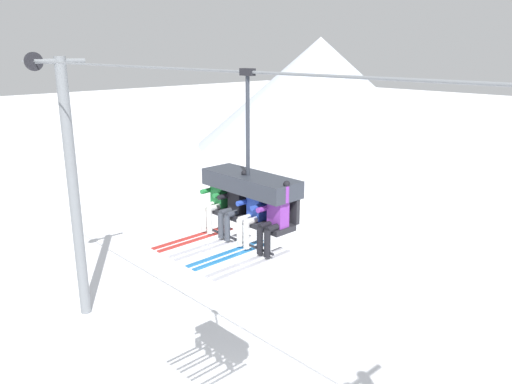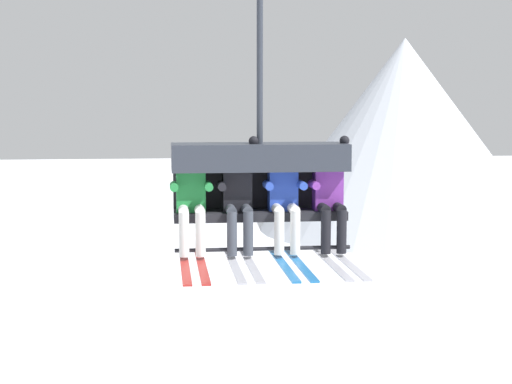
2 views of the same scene
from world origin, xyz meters
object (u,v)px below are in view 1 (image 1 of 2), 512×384
object	(u,v)px
chairlift_chair	(251,189)
skier_blue	(252,212)
lift_tower_near	(73,187)
skier_black	(233,204)
skier_green	(215,199)
skier_purple	(273,217)

from	to	relation	value
chairlift_chair	skier_blue	xyz separation A→B (m)	(0.26, -0.22, -0.31)
lift_tower_near	skier_black	xyz separation A→B (m)	(9.30, -0.92, 1.72)
skier_black	skier_blue	bearing A→B (deg)	-0.76
lift_tower_near	chairlift_chair	xyz separation A→B (m)	(9.56, -0.71, 2.01)
skier_green	skier_purple	xyz separation A→B (m)	(1.55, 0.01, 0.02)
lift_tower_near	skier_green	xyz separation A→B (m)	(8.78, -0.93, 1.70)
chairlift_chair	skier_green	bearing A→B (deg)	-164.06
skier_black	skier_green	bearing A→B (deg)	-179.25
skier_green	skier_purple	bearing A→B (deg)	0.25
skier_green	skier_purple	distance (m)	1.55
lift_tower_near	skier_purple	distance (m)	10.52
skier_purple	skier_blue	bearing A→B (deg)	-179.25
chairlift_chair	skier_purple	xyz separation A→B (m)	(0.78, -0.21, -0.29)
lift_tower_near	skier_green	world-z (taller)	lift_tower_near
lift_tower_near	skier_black	world-z (taller)	lift_tower_near
skier_black	skier_purple	bearing A→B (deg)	0.00
lift_tower_near	skier_blue	size ratio (longest dim) A/B	5.32
skier_green	skier_purple	size ratio (longest dim) A/B	1.00
skier_green	lift_tower_near	bearing A→B (deg)	173.95
lift_tower_near	skier_black	distance (m)	9.51
skier_blue	skier_purple	xyz separation A→B (m)	(0.52, 0.01, 0.02)
skier_black	skier_blue	size ratio (longest dim) A/B	1.00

